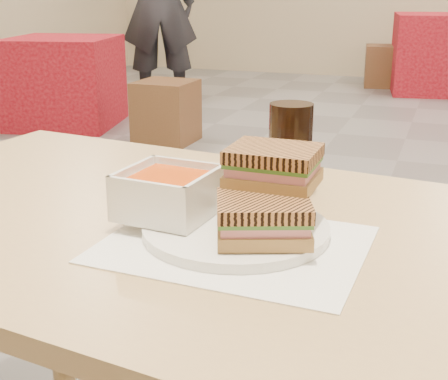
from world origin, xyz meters
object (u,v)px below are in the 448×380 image
(bg_chair_0r, at_px, (166,112))
(main_table, at_px, (185,287))
(bg_chair_2l, at_px, (384,66))
(bg_table_0, at_px, (65,82))
(patron_a, at_px, (158,1))
(panini_lower, at_px, (263,219))
(bg_chair_0l, at_px, (51,90))
(bg_table_2, at_px, (438,54))
(plate, at_px, (236,229))
(cola_glass, at_px, (290,150))
(soup_bowl, at_px, (168,195))

(bg_chair_0r, bearing_deg, main_table, -63.96)
(bg_chair_2l, bearing_deg, bg_table_0, -126.69)
(bg_table_0, distance_m, patron_a, 1.22)
(bg_table_0, bearing_deg, bg_chair_0r, -13.72)
(panini_lower, bearing_deg, bg_table_0, 127.77)
(bg_table_0, bearing_deg, bg_chair_0l, 143.58)
(bg_table_2, bearing_deg, main_table, -91.71)
(plate, distance_m, bg_chair_0r, 3.61)
(panini_lower, xyz_separation_m, bg_chair_0r, (-1.68, 3.21, -0.58))
(patron_a, bearing_deg, panini_lower, -62.45)
(bg_table_2, distance_m, bg_chair_0r, 3.41)
(plate, height_order, bg_chair_2l, plate)
(bg_table_2, bearing_deg, cola_glass, -90.61)
(main_table, height_order, patron_a, patron_a)
(panini_lower, bearing_deg, plate, 144.42)
(patron_a, bearing_deg, bg_table_2, 35.58)
(bg_chair_0l, bearing_deg, bg_chair_2l, 47.25)
(bg_chair_0r, bearing_deg, bg_chair_2l, 69.76)
(panini_lower, height_order, bg_chair_2l, panini_lower)
(panini_lower, bearing_deg, patron_a, 117.55)
(main_table, bearing_deg, bg_chair_2l, 93.48)
(cola_glass, bearing_deg, bg_chair_0l, 130.63)
(panini_lower, bearing_deg, cola_glass, 96.29)
(patron_a, bearing_deg, main_table, -63.57)
(bg_chair_2l, bearing_deg, bg_table_2, -18.61)
(bg_chair_2l, bearing_deg, soup_bowl, -86.61)
(bg_table_2, bearing_deg, bg_table_0, -135.18)
(soup_bowl, xyz_separation_m, bg_chair_2l, (-0.37, 6.30, -0.57))
(panini_lower, xyz_separation_m, bg_chair_0l, (-2.98, 3.68, -0.57))
(main_table, relative_size, bg_chair_0l, 2.76)
(bg_table_2, xyz_separation_m, bg_chair_2l, (-0.56, 0.19, -0.17))
(bg_table_0, distance_m, bg_table_2, 3.83)
(bg_table_2, height_order, bg_chair_0r, bg_table_2)
(main_table, height_order, cola_glass, cola_glass)
(plate, xyz_separation_m, patron_a, (-2.28, 4.42, 0.18))
(bg_chair_0r, distance_m, patron_a, 1.58)
(bg_table_0, relative_size, bg_chair_0l, 2.03)
(main_table, relative_size, bg_table_0, 1.36)
(cola_glass, distance_m, bg_chair_0l, 4.58)
(main_table, bearing_deg, bg_table_0, 126.80)
(plate, bearing_deg, panini_lower, -35.58)
(bg_chair_0r, bearing_deg, bg_table_2, 59.72)
(cola_glass, height_order, bg_table_2, cola_glass)
(bg_table_0, bearing_deg, plate, -52.46)
(panini_lower, bearing_deg, bg_chair_0l, 129.03)
(main_table, relative_size, panini_lower, 8.69)
(bg_chair_2l, xyz_separation_m, patron_a, (-1.80, -1.88, 0.71))
(main_table, distance_m, soup_bowl, 0.16)
(bg_table_0, height_order, bg_table_2, bg_table_2)
(main_table, xyz_separation_m, bg_chair_0l, (-2.84, 3.61, -0.41))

